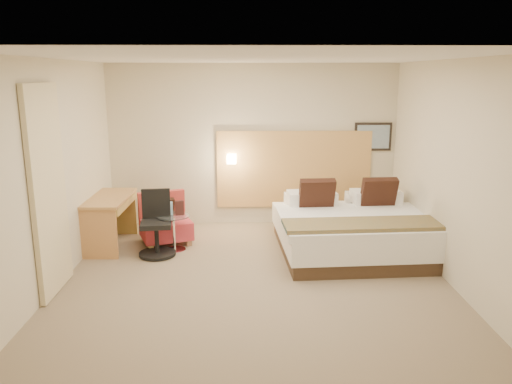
{
  "coord_description": "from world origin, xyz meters",
  "views": [
    {
      "loc": [
        -0.09,
        -5.82,
        2.52
      ],
      "look_at": [
        0.02,
        0.48,
        1.03
      ],
      "focal_mm": 35.0,
      "sensor_mm": 36.0,
      "label": 1
    }
  ],
  "objects_px": {
    "lounge_chair": "(165,223)",
    "side_table": "(174,231)",
    "bed": "(352,229)",
    "desk": "(111,207)",
    "desk_chair": "(157,229)"
  },
  "relations": [
    {
      "from": "lounge_chair",
      "to": "side_table",
      "type": "bearing_deg",
      "value": -63.99
    },
    {
      "from": "lounge_chair",
      "to": "side_table",
      "type": "xyz_separation_m",
      "value": [
        0.19,
        -0.4,
        -0.0
      ]
    },
    {
      "from": "bed",
      "to": "side_table",
      "type": "xyz_separation_m",
      "value": [
        -2.58,
        0.08,
        -0.04
      ]
    },
    {
      "from": "side_table",
      "to": "bed",
      "type": "bearing_deg",
      "value": -1.76
    },
    {
      "from": "lounge_chair",
      "to": "desk",
      "type": "relative_size",
      "value": 0.73
    },
    {
      "from": "lounge_chair",
      "to": "desk_chair",
      "type": "bearing_deg",
      "value": -92.75
    },
    {
      "from": "side_table",
      "to": "desk_chair",
      "type": "relative_size",
      "value": 0.62
    },
    {
      "from": "side_table",
      "to": "desk_chair",
      "type": "bearing_deg",
      "value": -143.62
    },
    {
      "from": "side_table",
      "to": "desk_chair",
      "type": "xyz_separation_m",
      "value": [
        -0.22,
        -0.16,
        0.08
      ]
    },
    {
      "from": "desk",
      "to": "desk_chair",
      "type": "bearing_deg",
      "value": -28.39
    },
    {
      "from": "lounge_chair",
      "to": "desk",
      "type": "distance_m",
      "value": 0.83
    },
    {
      "from": "bed",
      "to": "lounge_chair",
      "type": "distance_m",
      "value": 2.81
    },
    {
      "from": "desk_chair",
      "to": "bed",
      "type": "bearing_deg",
      "value": 1.7
    },
    {
      "from": "bed",
      "to": "desk_chair",
      "type": "relative_size",
      "value": 2.44
    },
    {
      "from": "desk_chair",
      "to": "desk",
      "type": "bearing_deg",
      "value": 151.61
    }
  ]
}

